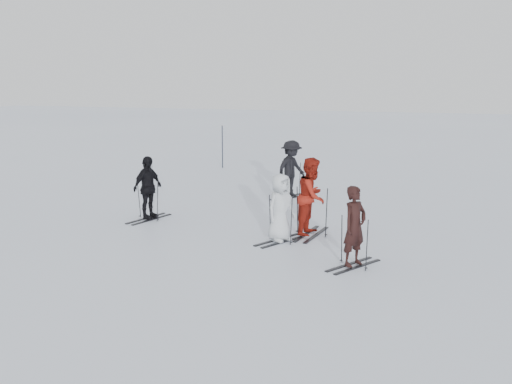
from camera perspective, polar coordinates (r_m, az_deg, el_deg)
ground at (r=14.78m, az=-1.26°, el=-4.52°), size 120.00×120.00×0.00m
skier_near_dark at (r=12.47m, az=9.83°, el=-3.51°), size 0.68×0.76×1.75m
skier_red at (r=14.82m, az=5.62°, el=-0.53°), size 0.87×1.06×2.01m
skier_grey at (r=14.21m, az=2.47°, el=-1.65°), size 0.85×0.98×1.69m
skier_uphill_left at (r=16.72m, az=-10.78°, el=0.34°), size 0.70×1.14×1.82m
skier_uphill_far at (r=19.58m, az=3.54°, el=2.26°), size 1.20×1.44×1.94m
skis_near_dark at (r=12.55m, az=9.78°, el=-4.85°), size 1.76×1.49×1.14m
skis_red at (r=14.90m, az=5.60°, el=-1.85°), size 1.89×1.14×1.31m
skis_grey at (r=14.26m, az=2.46°, el=-2.64°), size 1.85×1.50×1.19m
skis_uphill_left at (r=16.78m, az=-10.74°, el=-0.71°), size 1.80×1.25×1.20m
skis_uphill_far at (r=19.64m, az=3.53°, el=1.32°), size 1.99×1.62×1.28m
piste_marker at (r=26.21m, az=-3.38°, el=4.53°), size 0.05×0.05×1.95m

